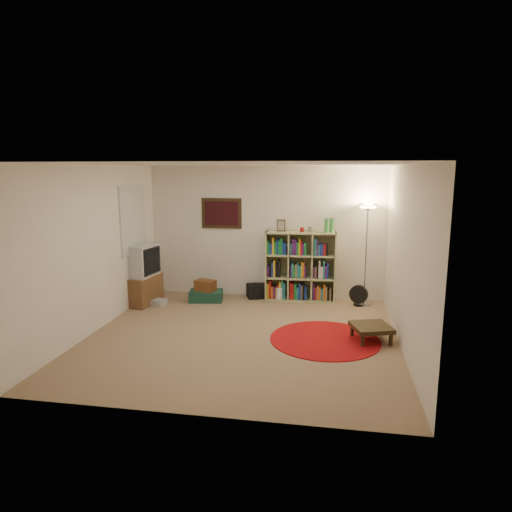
{
  "coord_description": "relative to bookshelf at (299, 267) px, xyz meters",
  "views": [
    {
      "loc": [
        1.27,
        -6.28,
        2.43
      ],
      "look_at": [
        0.1,
        0.6,
        1.1
      ],
      "focal_mm": 32.0,
      "sensor_mm": 36.0,
      "label": 1
    }
  ],
  "objects": [
    {
      "name": "red_rug",
      "position": [
        0.53,
        -2.02,
        -0.62
      ],
      "size": [
        1.59,
        1.59,
        0.01
      ],
      "color": "#960A0E",
      "rests_on": "ground"
    },
    {
      "name": "tv_stand",
      "position": [
        -2.85,
        -0.73,
        -0.1
      ],
      "size": [
        0.63,
        0.82,
        1.1
      ],
      "rotation": [
        0.0,
        0.0,
        -0.14
      ],
      "color": "brown",
      "rests_on": "ground"
    },
    {
      "name": "bookshelf",
      "position": [
        0.0,
        0.0,
        0.0
      ],
      "size": [
        1.31,
        0.41,
        1.56
      ],
      "rotation": [
        0.0,
        0.0,
        0.03
      ],
      "color": "tan",
      "rests_on": "ground"
    },
    {
      "name": "room",
      "position": [
        -0.73,
        -2.02,
        0.63
      ],
      "size": [
        4.54,
        4.54,
        2.54
      ],
      "color": "#8D6F52",
      "rests_on": "ground"
    },
    {
      "name": "suitcase",
      "position": [
        -1.71,
        -0.37,
        -0.53
      ],
      "size": [
        0.66,
        0.48,
        0.2
      ],
      "rotation": [
        0.0,
        0.0,
        0.15
      ],
      "color": "#153B2E",
      "rests_on": "ground"
    },
    {
      "name": "duffel_bag",
      "position": [
        -0.81,
        0.02,
        -0.5
      ],
      "size": [
        0.46,
        0.42,
        0.26
      ],
      "rotation": [
        0.0,
        0.0,
        0.37
      ],
      "color": "black",
      "rests_on": "ground"
    },
    {
      "name": "dvd_box",
      "position": [
        -2.51,
        -0.76,
        -0.58
      ],
      "size": [
        0.34,
        0.3,
        0.1
      ],
      "rotation": [
        0.0,
        0.0,
        -0.18
      ],
      "color": "#B8B9BD",
      "rests_on": "ground"
    },
    {
      "name": "wicker_basket",
      "position": [
        -1.72,
        -0.38,
        -0.33
      ],
      "size": [
        0.41,
        0.35,
        0.2
      ],
      "rotation": [
        0.0,
        0.0,
        -0.31
      ],
      "color": "#5B2F16",
      "rests_on": "suitcase"
    },
    {
      "name": "floor_lamp",
      "position": [
        1.2,
        -0.1,
        0.9
      ],
      "size": [
        0.41,
        0.41,
        1.84
      ],
      "rotation": [
        0.0,
        0.0,
        -0.19
      ],
      "color": "#A1A0A5",
      "rests_on": "ground"
    },
    {
      "name": "floor_fan",
      "position": [
        1.09,
        -0.21,
        -0.44
      ],
      "size": [
        0.34,
        0.22,
        0.38
      ],
      "rotation": [
        0.0,
        0.0,
        -0.31
      ],
      "color": "black",
      "rests_on": "ground"
    },
    {
      "name": "paper_towel",
      "position": [
        -0.35,
        -0.12,
        -0.5
      ],
      "size": [
        0.15,
        0.15,
        0.25
      ],
      "rotation": [
        0.0,
        0.0,
        -0.29
      ],
      "color": "white",
      "rests_on": "ground"
    },
    {
      "name": "side_table",
      "position": [
        1.19,
        -1.95,
        -0.43
      ],
      "size": [
        0.65,
        0.65,
        0.24
      ],
      "rotation": [
        0.0,
        0.0,
        0.31
      ],
      "color": "black",
      "rests_on": "ground"
    }
  ]
}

